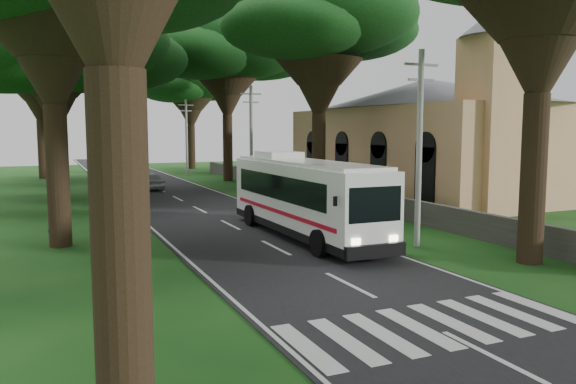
{
  "coord_description": "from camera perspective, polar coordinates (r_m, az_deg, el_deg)",
  "views": [
    {
      "loc": [
        -8.55,
        -12.77,
        4.8
      ],
      "look_at": [
        0.87,
        8.73,
        2.2
      ],
      "focal_mm": 35.0,
      "sensor_mm": 36.0,
      "label": 1
    }
  ],
  "objects": [
    {
      "name": "pole_far",
      "position": [
        60.43,
        -10.27,
        5.63
      ],
      "size": [
        1.6,
        0.24,
        8.0
      ],
      "color": "gray",
      "rests_on": "ground"
    },
    {
      "name": "property_wall",
      "position": [
        40.96,
        1.84,
        0.43
      ],
      "size": [
        0.35,
        50.0,
        1.2
      ],
      "primitive_type": "cube",
      "color": "#383533",
      "rests_on": "ground"
    },
    {
      "name": "pedestrian",
      "position": [
        25.98,
        -22.74,
        -2.87
      ],
      "size": [
        0.56,
        0.72,
        1.75
      ],
      "primitive_type": "imported",
      "rotation": [
        0.0,
        0.0,
        1.33
      ],
      "color": "black",
      "rests_on": "ground"
    },
    {
      "name": "distant_car_a",
      "position": [
        46.38,
        -13.99,
        1.11
      ],
      "size": [
        2.2,
        4.32,
        1.41
      ],
      "primitive_type": "imported",
      "rotation": [
        0.0,
        0.0,
        3.28
      ],
      "color": "#ADADB2",
      "rests_on": "road"
    },
    {
      "name": "tree_l_midb",
      "position": [
        43.17,
        -22.72,
        13.56
      ],
      "size": [
        16.09,
        16.09,
        14.07
      ],
      "color": "black",
      "rests_on": "ground"
    },
    {
      "name": "crosswalk",
      "position": [
        14.56,
        14.32,
        -13.13
      ],
      "size": [
        8.0,
        3.0,
        0.01
      ],
      "primitive_type": "cube",
      "color": "silver",
      "rests_on": "ground"
    },
    {
      "name": "ground",
      "position": [
        16.1,
        9.86,
        -11.12
      ],
      "size": [
        140.0,
        140.0,
        0.0
      ],
      "primitive_type": "plane",
      "color": "#134112",
      "rests_on": "ground"
    },
    {
      "name": "pole_near",
      "position": [
        23.45,
        13.19,
        4.64
      ],
      "size": [
        1.6,
        0.24,
        8.0
      ],
      "color": "gray",
      "rests_on": "ground"
    },
    {
      "name": "distant_car_b",
      "position": [
        67.72,
        -18.49,
        2.51
      ],
      "size": [
        2.11,
        4.15,
        1.3
      ],
      "primitive_type": "imported",
      "rotation": [
        0.0,
        0.0,
        -0.19
      ],
      "color": "navy",
      "rests_on": "road"
    },
    {
      "name": "tree_r_far",
      "position": [
        71.11,
        -9.89,
        11.11
      ],
      "size": [
        12.52,
        12.52,
        13.69
      ],
      "color": "black",
      "rests_on": "ground"
    },
    {
      "name": "road",
      "position": [
        39.02,
        -10.83,
        -0.84
      ],
      "size": [
        8.0,
        120.0,
        0.04
      ],
      "primitive_type": "cube",
      "color": "black",
      "rests_on": "ground"
    },
    {
      "name": "church",
      "position": [
        43.3,
        14.01,
        6.28
      ],
      "size": [
        14.0,
        24.0,
        11.6
      ],
      "color": "tan",
      "rests_on": "ground"
    },
    {
      "name": "tree_l_far",
      "position": [
        61.15,
        -24.04,
        12.21
      ],
      "size": [
        13.87,
        13.87,
        14.73
      ],
      "color": "black",
      "rests_on": "ground"
    },
    {
      "name": "coach_bus",
      "position": [
        25.13,
        1.61,
        -0.4
      ],
      "size": [
        2.78,
        11.71,
        3.45
      ],
      "rotation": [
        0.0,
        0.0,
        0.0
      ],
      "color": "white",
      "rests_on": "ground"
    },
    {
      "name": "tree_r_mida",
      "position": [
        37.38,
        3.22,
        17.15
      ],
      "size": [
        12.56,
        12.56,
        14.7
      ],
      "color": "black",
      "rests_on": "ground"
    },
    {
      "name": "pole_mid",
      "position": [
        41.24,
        -3.76,
        5.45
      ],
      "size": [
        1.6,
        0.24,
        8.0
      ],
      "color": "gray",
      "rests_on": "ground"
    },
    {
      "name": "tree_r_midb",
      "position": [
        53.83,
        -6.26,
        14.71
      ],
      "size": [
        16.34,
        16.34,
        16.24
      ],
      "color": "black",
      "rests_on": "ground"
    }
  ]
}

